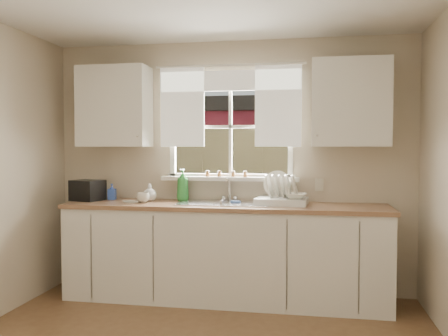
% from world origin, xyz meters
% --- Properties ---
extents(room_walls, '(3.62, 4.02, 2.50)m').
position_xyz_m(room_walls, '(0.00, -0.07, 1.24)').
color(room_walls, beige).
rests_on(room_walls, ground).
extents(window, '(1.38, 0.16, 1.06)m').
position_xyz_m(window, '(0.00, 2.00, 1.49)').
color(window, white).
rests_on(window, room_walls).
extents(curtains, '(1.50, 0.03, 0.81)m').
position_xyz_m(curtains, '(0.00, 1.95, 1.93)').
color(curtains, white).
rests_on(curtains, room_walls).
extents(base_cabinets, '(3.00, 0.62, 0.87)m').
position_xyz_m(base_cabinets, '(0.00, 1.68, 0.43)').
color(base_cabinets, silver).
rests_on(base_cabinets, ground).
extents(countertop, '(3.04, 0.65, 0.04)m').
position_xyz_m(countertop, '(0.00, 1.68, 0.89)').
color(countertop, '#8D6546').
rests_on(countertop, base_cabinets).
extents(upper_cabinet_left, '(0.70, 0.33, 0.80)m').
position_xyz_m(upper_cabinet_left, '(-1.15, 1.82, 1.85)').
color(upper_cabinet_left, silver).
rests_on(upper_cabinet_left, room_walls).
extents(upper_cabinet_right, '(0.70, 0.33, 0.80)m').
position_xyz_m(upper_cabinet_right, '(1.15, 1.82, 1.85)').
color(upper_cabinet_right, silver).
rests_on(upper_cabinet_right, room_walls).
extents(wall_outlet, '(0.08, 0.01, 0.12)m').
position_xyz_m(wall_outlet, '(0.88, 1.99, 1.08)').
color(wall_outlet, beige).
rests_on(wall_outlet, room_walls).
extents(sill_jars, '(0.42, 0.04, 0.06)m').
position_xyz_m(sill_jars, '(-0.03, 1.94, 1.18)').
color(sill_jars, brown).
rests_on(sill_jars, window).
extents(backyard, '(20.00, 10.00, 6.13)m').
position_xyz_m(backyard, '(0.58, 8.42, 3.46)').
color(backyard, '#335421').
rests_on(backyard, ground).
extents(sink, '(0.88, 0.52, 0.40)m').
position_xyz_m(sink, '(0.00, 1.71, 0.84)').
color(sink, '#B7B7BC').
rests_on(sink, countertop).
extents(dish_rack, '(0.49, 0.39, 0.31)m').
position_xyz_m(dish_rack, '(0.53, 1.73, 0.98)').
color(dish_rack, white).
rests_on(dish_rack, countertop).
extents(bowl, '(0.21, 0.21, 0.05)m').
position_xyz_m(bowl, '(0.66, 1.68, 1.00)').
color(bowl, white).
rests_on(bowl, dish_rack).
extents(soap_bottle_a, '(0.14, 0.14, 0.32)m').
position_xyz_m(soap_bottle_a, '(-0.46, 1.88, 1.07)').
color(soap_bottle_a, '#2C8835').
rests_on(soap_bottle_a, countertop).
extents(soap_bottle_b, '(0.08, 0.08, 0.16)m').
position_xyz_m(soap_bottle_b, '(-1.19, 1.83, 0.99)').
color(soap_bottle_b, blue).
rests_on(soap_bottle_b, countertop).
extents(soap_bottle_c, '(0.14, 0.14, 0.17)m').
position_xyz_m(soap_bottle_c, '(-0.77, 1.79, 1.00)').
color(soap_bottle_c, beige).
rests_on(soap_bottle_c, countertop).
extents(saucer, '(0.18, 0.18, 0.01)m').
position_xyz_m(saucer, '(-0.92, 1.68, 0.92)').
color(saucer, beige).
rests_on(saucer, countertop).
extents(cup, '(0.16, 0.16, 0.10)m').
position_xyz_m(cup, '(-0.79, 1.64, 0.96)').
color(cup, silver).
rests_on(cup, countertop).
extents(black_appliance, '(0.34, 0.31, 0.21)m').
position_xyz_m(black_appliance, '(-1.40, 1.72, 1.01)').
color(black_appliance, black).
rests_on(black_appliance, countertop).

